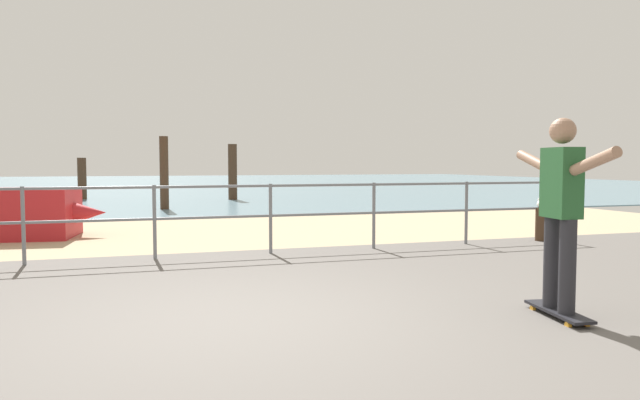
{
  "coord_description": "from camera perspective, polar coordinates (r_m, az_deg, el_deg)",
  "views": [
    {
      "loc": [
        -0.92,
        -4.85,
        1.35
      ],
      "look_at": [
        1.29,
        2.0,
        0.9
      ],
      "focal_mm": 33.07,
      "sensor_mm": 36.0,
      "label": 1
    }
  ],
  "objects": [
    {
      "name": "groyne_post_2",
      "position": [
        23.51,
        -22.04,
        1.92
      ],
      "size": [
        0.31,
        0.31,
        1.55
      ],
      "primitive_type": "cylinder",
      "color": "#422D1E",
      "rests_on": "ground"
    },
    {
      "name": "bollard_short",
      "position": [
        10.79,
        20.57,
        -2.28
      ],
      "size": [
        0.18,
        0.18,
        0.58
      ],
      "primitive_type": "cylinder",
      "color": "#422D1E",
      "rests_on": "ground"
    },
    {
      "name": "skateboarder",
      "position": [
        5.43,
        22.29,
        -0.2
      ],
      "size": [
        0.31,
        1.44,
        1.65
      ],
      "color": "#26262B",
      "rests_on": "skateboard"
    },
    {
      "name": "groyne_post_4",
      "position": [
        21.82,
        -8.45,
        2.68
      ],
      "size": [
        0.32,
        0.32,
        2.05
      ],
      "primitive_type": "cylinder",
      "color": "#422D1E",
      "rests_on": "ground"
    },
    {
      "name": "ground_plane",
      "position": [
        4.18,
        -4.37,
        -15.28
      ],
      "size": [
        24.0,
        10.0,
        0.04
      ],
      "primitive_type": "cube",
      "color": "#605B56",
      "rests_on": "ground"
    },
    {
      "name": "sea_surface",
      "position": [
        39.88,
        -16.55,
        1.49
      ],
      "size": [
        72.0,
        50.0,
        0.04
      ],
      "primitive_type": "cube",
      "color": "slate",
      "rests_on": "ground"
    },
    {
      "name": "beach_strip",
      "position": [
        11.96,
        -13.37,
        -3.0
      ],
      "size": [
        24.0,
        6.0,
        0.04
      ],
      "primitive_type": "cube",
      "color": "tan",
      "rests_on": "ground"
    },
    {
      "name": "seagull",
      "position": [
        10.78,
        20.61,
        -0.32
      ],
      "size": [
        0.32,
        0.43,
        0.18
      ],
      "color": "white",
      "rests_on": "bollard_short"
    },
    {
      "name": "skateboard",
      "position": [
        5.57,
        22.05,
        -10.0
      ],
      "size": [
        0.32,
        0.82,
        0.08
      ],
      "color": "black",
      "rests_on": "ground"
    },
    {
      "name": "railing_fence",
      "position": [
        8.49,
        -21.3,
        -1.05
      ],
      "size": [
        14.89,
        0.05,
        1.05
      ],
      "color": "slate",
      "rests_on": "ground"
    },
    {
      "name": "groyne_post_3",
      "position": [
        17.63,
        -14.85,
        2.53
      ],
      "size": [
        0.25,
        0.25,
        2.13
      ],
      "primitive_type": "cylinder",
      "color": "#422D1E",
      "rests_on": "ground"
    }
  ]
}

